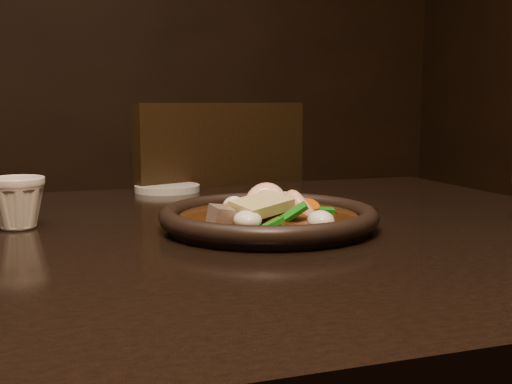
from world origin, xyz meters
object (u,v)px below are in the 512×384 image
object	(u,v)px
plate	(268,218)
tea_cup	(17,201)
table	(44,304)
chair	(193,288)

from	to	relation	value
plate	tea_cup	bearing A→B (deg)	160.18
plate	tea_cup	world-z (taller)	tea_cup
table	tea_cup	xyz separation A→B (m)	(-0.03, 0.10, 0.11)
table	plate	xyz separation A→B (m)	(0.29, -0.01, 0.09)
table	chair	size ratio (longest dim) A/B	1.75
plate	chair	bearing A→B (deg)	86.36
plate	tea_cup	size ratio (longest dim) A/B	3.90
table	chair	distance (m)	0.69
chair	tea_cup	distance (m)	0.67
chair	plate	size ratio (longest dim) A/B	3.16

